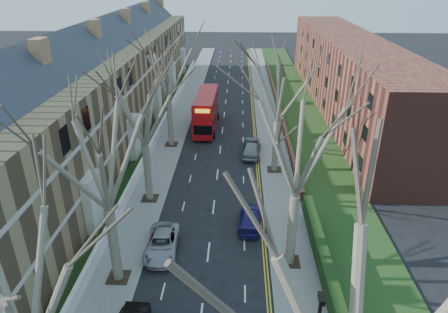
# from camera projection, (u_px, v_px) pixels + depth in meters

# --- Properties ---
(pavement_left) EXTENTS (3.00, 102.00, 0.12)m
(pavement_left) POSITION_uv_depth(u_px,v_px,m) (182.00, 114.00, 56.09)
(pavement_left) COLOR slate
(pavement_left) RESTS_ON ground
(pavement_right) EXTENTS (3.00, 102.00, 0.12)m
(pavement_right) POSITION_uv_depth(u_px,v_px,m) (267.00, 115.00, 55.67)
(pavement_right) COLOR slate
(pavement_right) RESTS_ON ground
(terrace_left) EXTENTS (9.70, 78.00, 13.60)m
(terrace_left) POSITION_uv_depth(u_px,v_px,m) (106.00, 91.00, 46.80)
(terrace_left) COLOR #97744D
(terrace_left) RESTS_ON ground
(flats_right) EXTENTS (13.97, 54.00, 10.00)m
(flats_right) POSITION_uv_depth(u_px,v_px,m) (348.00, 74.00, 56.79)
(flats_right) COLOR brown
(flats_right) RESTS_ON ground
(front_wall_left) EXTENTS (0.30, 78.00, 1.00)m
(front_wall_left) POSITION_uv_depth(u_px,v_px,m) (159.00, 131.00, 48.68)
(front_wall_left) COLOR white
(front_wall_left) RESTS_ON ground
(grass_verge_right) EXTENTS (6.00, 102.00, 0.06)m
(grass_verge_right) POSITION_uv_depth(u_px,v_px,m) (300.00, 115.00, 55.48)
(grass_verge_right) COLOR #1D3D16
(grass_verge_right) RESTS_ON ground
(tree_left_near) EXTENTS (9.80, 9.80, 13.73)m
(tree_left_near) POSITION_uv_depth(u_px,v_px,m) (7.00, 283.00, 13.43)
(tree_left_near) COLOR #665B49
(tree_left_near) RESTS_ON ground
(tree_left_mid) EXTENTS (10.50, 10.50, 14.71)m
(tree_left_mid) POSITION_uv_depth(u_px,v_px,m) (100.00, 146.00, 22.21)
(tree_left_mid) COLOR #665B49
(tree_left_mid) RESTS_ON ground
(tree_left_far) EXTENTS (10.15, 10.15, 14.22)m
(tree_left_far) POSITION_uv_depth(u_px,v_px,m) (141.00, 99.00, 31.38)
(tree_left_far) COLOR #665B49
(tree_left_far) RESTS_ON ground
(tree_left_dist) EXTENTS (10.50, 10.50, 14.71)m
(tree_left_dist) POSITION_uv_depth(u_px,v_px,m) (166.00, 62.00, 42.09)
(tree_left_dist) COLOR #665B49
(tree_left_dist) RESTS_ON ground
(tree_right_mid) EXTENTS (10.50, 10.50, 14.71)m
(tree_right_mid) POSITION_uv_depth(u_px,v_px,m) (300.00, 136.00, 23.61)
(tree_right_mid) COLOR #665B49
(tree_right_mid) RESTS_ON ground
(tree_right_far) EXTENTS (10.15, 10.15, 14.22)m
(tree_right_far) POSITION_uv_depth(u_px,v_px,m) (280.00, 81.00, 36.40)
(tree_right_far) COLOR #665B49
(tree_right_far) RESTS_ON ground
(double_decker_bus) EXTENTS (2.83, 10.48, 4.38)m
(double_decker_bus) POSITION_uv_depth(u_px,v_px,m) (206.00, 112.00, 50.37)
(double_decker_bus) COLOR #AE0C11
(double_decker_bus) RESTS_ON ground
(car_left_far) EXTENTS (2.41, 4.93, 1.35)m
(car_left_far) POSITION_uv_depth(u_px,v_px,m) (162.00, 243.00, 28.58)
(car_left_far) COLOR #9A9A9F
(car_left_far) RESTS_ON ground
(car_right_near) EXTENTS (2.15, 4.55, 1.28)m
(car_right_near) POSITION_uv_depth(u_px,v_px,m) (251.00, 218.00, 31.52)
(car_right_near) COLOR navy
(car_right_near) RESTS_ON ground
(car_right_mid) EXTENTS (2.33, 4.72, 1.55)m
(car_right_mid) POSITION_uv_depth(u_px,v_px,m) (252.00, 149.00, 43.30)
(car_right_mid) COLOR gray
(car_right_mid) RESTS_ON ground
(car_right_far) EXTENTS (1.95, 4.36, 1.39)m
(car_right_far) POSITION_uv_depth(u_px,v_px,m) (252.00, 145.00, 44.56)
(car_right_far) COLOR black
(car_right_far) RESTS_ON ground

